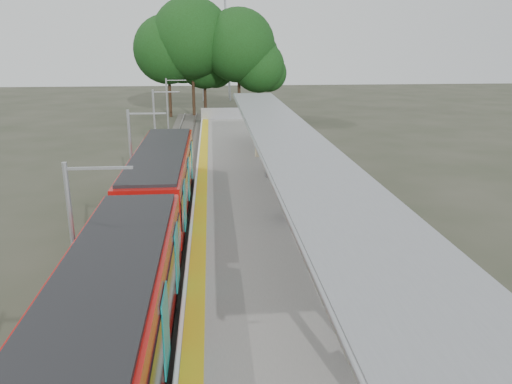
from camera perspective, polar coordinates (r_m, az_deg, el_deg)
trackbed at (r=29.31m, az=-9.95°, el=-0.77°), size 3.00×70.00×0.24m
platform at (r=29.14m, az=-1.14°, el=0.17°), size 6.00×50.00×1.00m
tactile_strip at (r=28.95m, az=-6.19°, el=1.01°), size 0.60×50.00×0.02m
end_fence at (r=53.34m, az=-3.04°, el=8.96°), size 6.00×0.10×1.20m
train at (r=19.24m, az=-12.56°, el=-4.25°), size 2.74×27.60×3.62m
canopy at (r=24.74m, az=3.16°, el=5.97°), size 3.27×38.00×3.66m
tree_cluster at (r=61.56m, az=-5.75°, el=16.09°), size 17.78×10.40×13.99m
catenary_masts at (r=27.84m, az=-13.92°, el=4.01°), size 2.08×48.16×5.40m
bench_near at (r=13.98m, az=13.87°, el=-14.94°), size 0.81×1.70×1.11m
bench_mid at (r=22.93m, az=4.24°, el=-1.74°), size 0.84×1.63×1.07m
bench_far at (r=31.49m, az=3.29°, el=3.37°), size 0.65×1.55×1.03m
info_pillar_far at (r=35.50m, az=0.21°, el=5.32°), size 0.40×0.40×1.78m
litter_bin at (r=30.05m, az=1.42°, el=2.53°), size 0.45×0.45×0.87m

